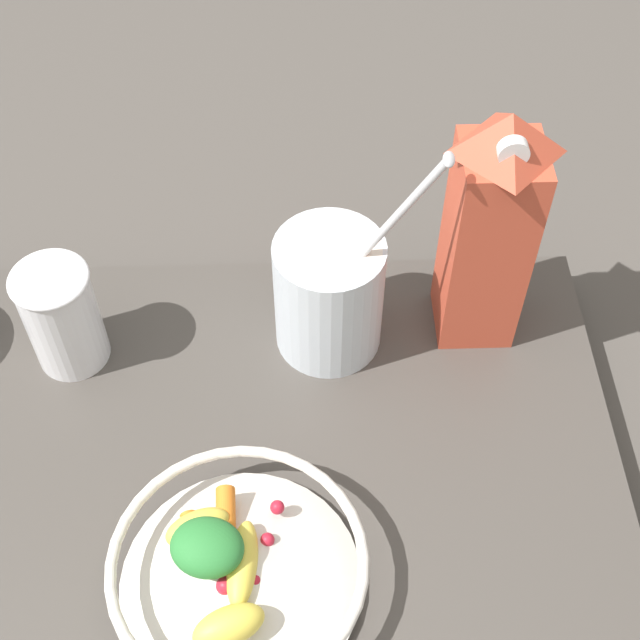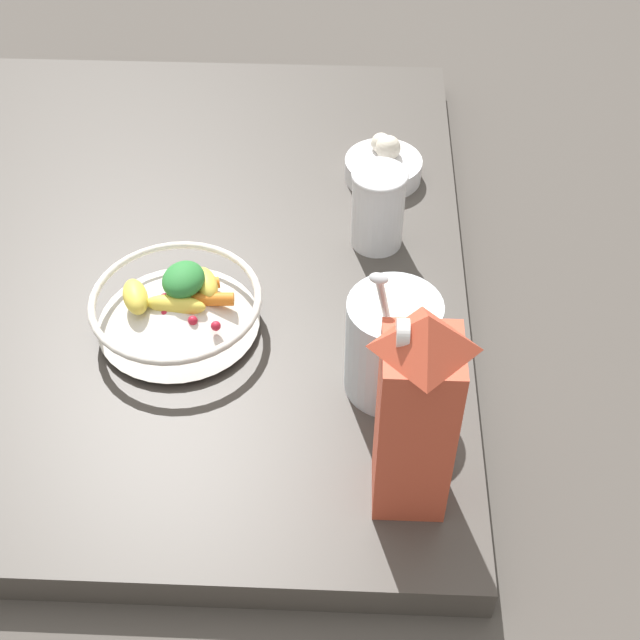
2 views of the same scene
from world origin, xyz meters
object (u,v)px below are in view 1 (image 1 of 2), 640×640
object	(u,v)px
fruit_bowl	(237,569)
yogurt_tub	(329,290)
milk_carton	(489,229)
drinking_cup	(62,315)

from	to	relation	value
fruit_bowl	yogurt_tub	bearing A→B (deg)	72.06
fruit_bowl	milk_carton	xyz separation A→B (m)	(0.24, 0.29, 0.11)
drinking_cup	fruit_bowl	bearing A→B (deg)	-55.10
milk_carton	drinking_cup	bearing A→B (deg)	-175.57
milk_carton	drinking_cup	xyz separation A→B (m)	(-0.42, -0.03, -0.08)
milk_carton	yogurt_tub	size ratio (longest dim) A/B	1.02
yogurt_tub	drinking_cup	distance (m)	0.27
fruit_bowl	drinking_cup	xyz separation A→B (m)	(-0.18, 0.26, 0.03)
fruit_bowl	yogurt_tub	size ratio (longest dim) A/B	0.81
fruit_bowl	milk_carton	world-z (taller)	milk_carton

